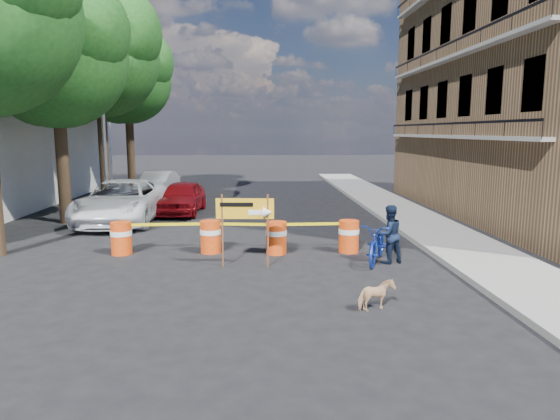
{
  "coord_description": "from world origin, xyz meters",
  "views": [
    {
      "loc": [
        0.29,
        -11.61,
        3.36
      ],
      "look_at": [
        0.9,
        1.39,
        1.3
      ],
      "focal_mm": 32.0,
      "sensor_mm": 36.0,
      "label": 1
    }
  ],
  "objects": [
    {
      "name": "barrel_far_left",
      "position": [
        -3.44,
        1.99,
        0.47
      ],
      "size": [
        0.58,
        0.58,
        0.9
      ],
      "color": "#D03D0C",
      "rests_on": "ground"
    },
    {
      "name": "tree_mid_b",
      "position": [
        -6.73,
        12.0,
        6.71
      ],
      "size": [
        5.67,
        5.4,
        9.62
      ],
      "color": "#332316",
      "rests_on": "ground"
    },
    {
      "name": "sedan_silver",
      "position": [
        -4.8,
        14.11,
        0.66
      ],
      "size": [
        1.78,
        4.14,
        1.33
      ],
      "primitive_type": "imported",
      "rotation": [
        0.0,
        0.0,
        -0.1
      ],
      "color": "silver",
      "rests_on": "ground"
    },
    {
      "name": "detour_sign",
      "position": [
        0.18,
        0.48,
        1.34
      ],
      "size": [
        1.43,
        0.28,
        1.84
      ],
      "rotation": [
        0.0,
        0.0,
        -0.06
      ],
      "color": "#592D19",
      "rests_on": "ground"
    },
    {
      "name": "barrel_mid_right",
      "position": [
        0.82,
        1.85,
        0.47
      ],
      "size": [
        0.58,
        0.58,
        0.9
      ],
      "color": "#D03D0C",
      "rests_on": "ground"
    },
    {
      "name": "barrel_mid_left",
      "position": [
        -1.01,
        2.06,
        0.47
      ],
      "size": [
        0.58,
        0.58,
        0.9
      ],
      "color": "#D03D0C",
      "rests_on": "ground"
    },
    {
      "name": "apartment_building",
      "position": [
        12.0,
        8.0,
        6.0
      ],
      "size": [
        8.0,
        16.0,
        12.0
      ],
      "primitive_type": "cube",
      "color": "#916D4A",
      "rests_on": "ground"
    },
    {
      "name": "barrel_far_right",
      "position": [
        2.85,
        1.95,
        0.47
      ],
      "size": [
        0.58,
        0.58,
        0.9
      ],
      "color": "#D03D0C",
      "rests_on": "ground"
    },
    {
      "name": "ground",
      "position": [
        0.0,
        0.0,
        0.0
      ],
      "size": [
        120.0,
        120.0,
        0.0
      ],
      "primitive_type": "plane",
      "color": "black",
      "rests_on": "ground"
    },
    {
      "name": "sedan_red",
      "position": [
        -2.8,
        8.94,
        0.67
      ],
      "size": [
        1.78,
        4.0,
        1.34
      ],
      "primitive_type": "imported",
      "rotation": [
        0.0,
        0.0,
        -0.05
      ],
      "color": "maroon",
      "rests_on": "ground"
    },
    {
      "name": "streetlamp",
      "position": [
        -5.93,
        9.5,
        4.38
      ],
      "size": [
        1.25,
        0.18,
        8.0
      ],
      "color": "gray",
      "rests_on": "ground"
    },
    {
      "name": "bicycle",
      "position": [
        3.39,
        0.81,
        0.99
      ],
      "size": [
        1.04,
        1.23,
        1.99
      ],
      "primitive_type": "imported",
      "rotation": [
        0.0,
        0.0,
        -0.39
      ],
      "color": "#1637B8",
      "rests_on": "ground"
    },
    {
      "name": "pedestrian",
      "position": [
        3.66,
        0.73,
        0.75
      ],
      "size": [
        0.88,
        0.79,
        1.51
      ],
      "primitive_type": "imported",
      "rotation": [
        0.0,
        0.0,
        3.49
      ],
      "color": "black",
      "rests_on": "ground"
    },
    {
      "name": "tree_mid_a",
      "position": [
        -6.74,
        7.0,
        6.01
      ],
      "size": [
        5.25,
        5.0,
        8.68
      ],
      "color": "#332316",
      "rests_on": "ground"
    },
    {
      "name": "suv_white",
      "position": [
        -4.72,
        6.97,
        0.78
      ],
      "size": [
        2.7,
        5.68,
        1.57
      ],
      "primitive_type": "imported",
      "rotation": [
        0.0,
        0.0,
        -0.02
      ],
      "color": "white",
      "rests_on": "ground"
    },
    {
      "name": "tree_far",
      "position": [
        -6.74,
        17.0,
        6.22
      ],
      "size": [
        5.04,
        4.8,
        8.84
      ],
      "color": "#332316",
      "rests_on": "ground"
    },
    {
      "name": "dog",
      "position": [
        2.53,
        -2.66,
        0.3
      ],
      "size": [
        0.77,
        0.56,
        0.59
      ],
      "primitive_type": "imported",
      "rotation": [
        0.0,
        0.0,
        1.96
      ],
      "color": "#D9AB7C",
      "rests_on": "ground"
    },
    {
      "name": "sidewalk_east",
      "position": [
        6.2,
        6.0,
        0.07
      ],
      "size": [
        2.4,
        40.0,
        0.15
      ],
      "primitive_type": "cube",
      "color": "gray",
      "rests_on": "ground"
    }
  ]
}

